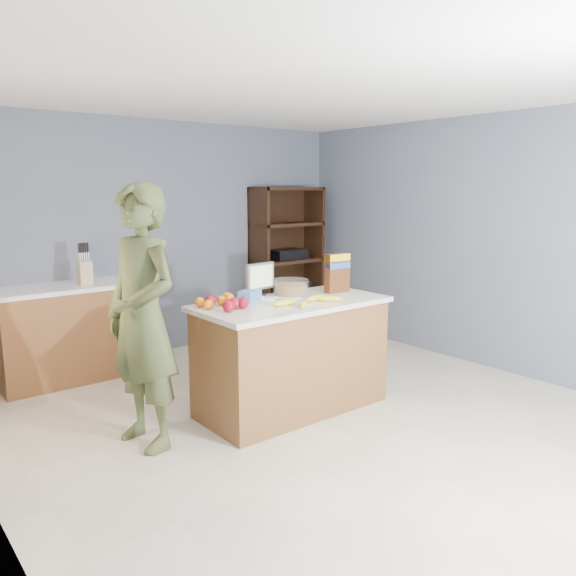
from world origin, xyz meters
TOP-DOWN VIEW (x-y plane):
  - floor at (0.00, 0.00)m, footprint 4.50×5.00m
  - walls at (0.00, 0.00)m, footprint 4.52×5.02m
  - counter_peninsula at (0.00, 0.30)m, footprint 1.56×0.76m
  - back_cabinet at (-1.20, 2.20)m, footprint 1.24×0.62m
  - shelving_unit at (1.55, 2.35)m, footprint 0.90×0.40m
  - person at (-1.20, 0.44)m, footprint 0.54×0.73m
  - knife_block at (-1.01, 2.12)m, footprint 0.12×0.10m
  - envelopes at (-0.02, 0.41)m, footprint 0.34×0.22m
  - bananas at (0.04, 0.15)m, footprint 0.57×0.24m
  - apples at (-0.55, 0.36)m, footprint 0.24×0.34m
  - oranges at (-0.54, 0.53)m, footprint 0.35×0.24m
  - blue_carton at (-0.24, 0.54)m, footprint 0.21×0.18m
  - salad_bowl at (0.17, 0.52)m, footprint 0.30×0.30m
  - tv at (-0.08, 0.61)m, footprint 0.28×0.12m
  - cereal_box at (0.55, 0.36)m, footprint 0.23×0.10m

SIDE VIEW (x-z plane):
  - floor at x=0.00m, z-range -0.01..0.01m
  - counter_peninsula at x=0.00m, z-range -0.03..0.87m
  - back_cabinet at x=-1.20m, z-range 0.00..0.90m
  - shelving_unit at x=1.55m, z-range -0.04..1.76m
  - envelopes at x=-0.02m, z-range 0.90..0.90m
  - person at x=-1.20m, z-range 0.00..1.83m
  - bananas at x=0.04m, z-range 0.90..0.95m
  - oranges at x=-0.54m, z-range 0.90..0.98m
  - blue_carton at x=-0.24m, z-range 0.90..0.98m
  - apples at x=-0.55m, z-range 0.90..0.99m
  - salad_bowl at x=0.17m, z-range 0.89..1.02m
  - knife_block at x=-1.01m, z-range 0.86..1.17m
  - tv at x=-0.08m, z-range 0.92..1.20m
  - cereal_box at x=0.55m, z-range 0.93..1.26m
  - walls at x=0.00m, z-range 0.40..2.91m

